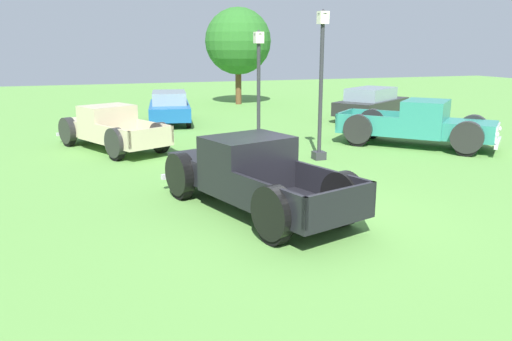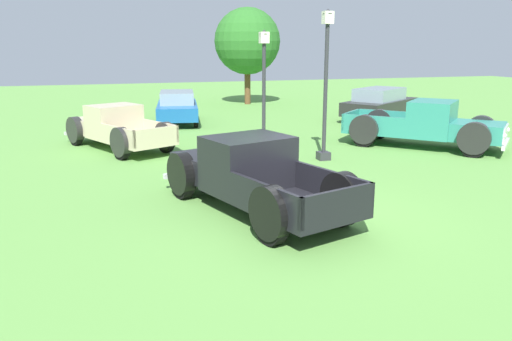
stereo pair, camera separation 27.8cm
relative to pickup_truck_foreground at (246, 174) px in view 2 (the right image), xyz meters
The scene contains 10 objects.
ground_plane 1.63m from the pickup_truck_foreground, 48.76° to the right, with size 80.00×80.00×0.00m, color #5B9342.
pickup_truck_foreground is the anchor object (origin of this frame).
pickup_truck_behind_left 8.24m from the pickup_truck_foreground, 107.61° to the left, with size 3.66×5.12×1.49m.
pickup_truck_behind_right 9.15m from the pickup_truck_foreground, 29.07° to the left, with size 5.02×5.18×1.63m.
sedan_distant_a 14.75m from the pickup_truck_foreground, 48.37° to the left, with size 4.82×4.09×1.52m.
sedan_distant_b 13.02m from the pickup_truck_foreground, 87.76° to the left, with size 2.39×4.50×1.43m.
lamp_post_near 6.45m from the pickup_truck_foreground, 68.39° to the left, with size 0.36×0.36×3.96m.
lamp_post_far 5.55m from the pickup_truck_foreground, 46.87° to the left, with size 0.36×0.36×4.51m.
trash_can 4.17m from the pickup_truck_foreground, 73.09° to the left, with size 0.59×0.59×0.95m.
oak_tree_east 20.53m from the pickup_truck_foreground, 73.54° to the left, with size 3.89×3.89×5.65m.
Camera 2 is at (-3.97, -9.31, 3.48)m, focal length 35.98 mm.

